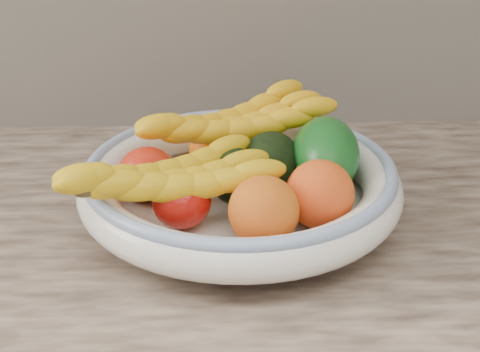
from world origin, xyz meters
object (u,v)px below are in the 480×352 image
Objects in this scene: fruit_bowl at (240,185)px; green_mango at (325,155)px; banana_bunch_front at (169,184)px; banana_bunch_back at (233,129)px.

green_mango is (0.11, 0.02, 0.03)m from fruit_bowl.
fruit_bowl is 3.06× the size of green_mango.
fruit_bowl is at bearing 12.72° from banana_bunch_front.
banana_bunch_back is (-0.01, 0.08, 0.04)m from fruit_bowl.
banana_bunch_front is (-0.19, -0.08, 0.01)m from green_mango.
fruit_bowl is at bearing -112.09° from banana_bunch_back.
fruit_bowl is 1.46× the size of banana_bunch_front.
banana_bunch_back is at bearing 152.62° from green_mango.
green_mango is at bearing 10.96° from fruit_bowl.
banana_bunch_back is at bearing 93.73° from fruit_bowl.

